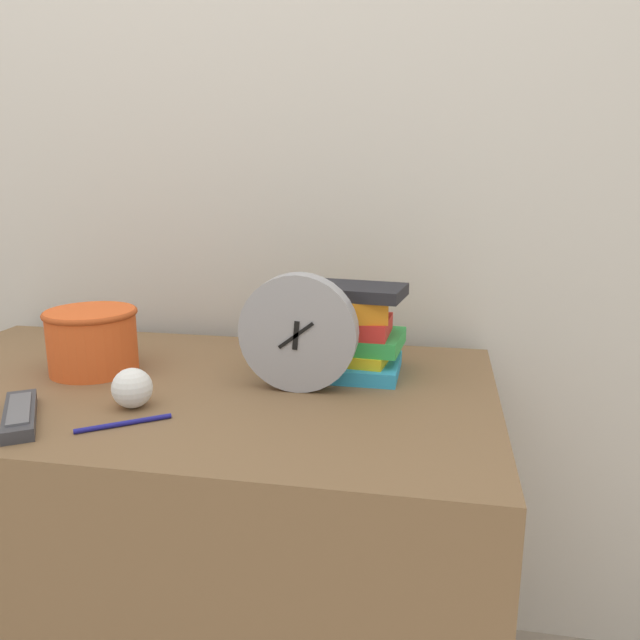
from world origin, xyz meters
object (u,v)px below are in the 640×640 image
Objects in this scene: tv_remote at (20,415)px; desk_clock at (298,333)px; pen at (122,423)px; basket at (92,338)px; crumpled_paper_ball at (132,388)px; book_stack at (342,331)px.

desk_clock is at bearing 29.30° from tv_remote.
tv_remote is 0.17m from pen.
pen is at bearing 4.48° from tv_remote.
basket is at bearing 176.11° from desk_clock.
pen is at bearing -137.81° from desk_clock.
crumpled_paper_ball is (0.16, -0.16, -0.03)m from basket.
basket is 0.23m from crumpled_paper_ball.
crumpled_paper_ball is 0.08m from pen.
basket is 0.31m from pen.
basket is at bearing 135.30° from crumpled_paper_ball.
book_stack reaches higher than crumpled_paper_ball.
book_stack is 0.49m from basket.
basket is (-0.48, -0.09, -0.01)m from book_stack.
pen is at bearing -52.32° from basket.
pen is (0.02, -0.08, -0.03)m from crumpled_paper_ball.
basket is 0.98× the size of tv_remote.
desk_clock is 0.42m from basket.
tv_remote is at bearing -142.95° from book_stack.
desk_clock is 0.85× the size of book_stack.
desk_clock is 1.73× the size of pen.
tv_remote is 1.48× the size of pen.
basket is 2.63× the size of crumpled_paper_ball.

